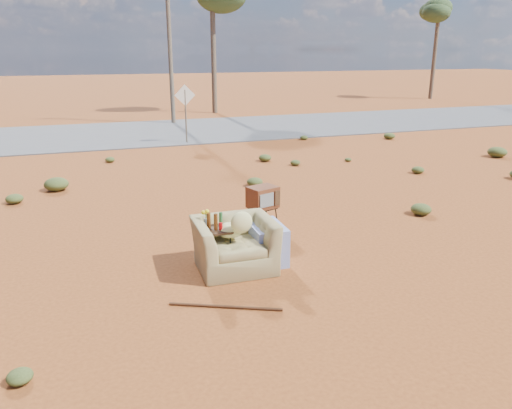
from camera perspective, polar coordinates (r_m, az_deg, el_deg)
name	(u,v)px	position (r m, az deg, el deg)	size (l,w,h in m)	color
ground	(251,279)	(7.85, -0.55, -8.54)	(140.00, 140.00, 0.00)	#964C1E
highway	(138,133)	(22.07, -13.37, 7.96)	(140.00, 7.00, 0.04)	#565659
armchair	(241,237)	(8.09, -1.76, -3.76)	(1.51, 0.95, 1.11)	#92824F
tv_unit	(263,198)	(9.76, 0.79, 0.76)	(0.64, 0.57, 0.87)	black
side_table	(214,227)	(8.04, -4.82, -2.55)	(0.51, 0.51, 0.96)	#341E13
rusty_bar	(225,307)	(7.05, -3.51, -11.57)	(0.04, 0.04, 1.59)	#4F2915
road_sign	(185,103)	(19.16, -8.09, 11.38)	(0.78, 0.06, 2.19)	brown
eucalyptus_right	(439,12)	(39.21, 20.18, 19.99)	(3.20, 3.20, 7.10)	brown
utility_pole_center	(169,33)	(24.58, -9.89, 18.74)	(1.40, 0.20, 8.00)	brown
scrub_patch	(155,199)	(11.66, -11.46, 0.60)	(17.49, 8.07, 0.33)	#495726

